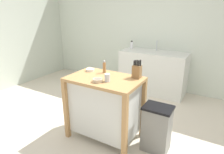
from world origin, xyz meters
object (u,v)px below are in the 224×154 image
bowl_ceramic_wide (90,70)px  bottle_dish_soap (132,45)px  drinking_cup (107,78)px  pepper_grinder (104,67)px  kitchen_island (105,105)px  sink_faucet (157,46)px  trash_bin (157,128)px  bowl_ceramic_small (98,80)px  knife_block (137,71)px

bowl_ceramic_wide → bottle_dish_soap: bottle_dish_soap is taller
drinking_cup → pepper_grinder: size_ratio=0.57×
kitchen_island → sink_faucet: (0.02, 2.09, 0.51)m
pepper_grinder → trash_bin: pepper_grinder is taller
sink_faucet → drinking_cup: bearing=-87.6°
bowl_ceramic_wide → bottle_dish_soap: bearing=96.6°
bowl_ceramic_wide → sink_faucet: size_ratio=0.56×
kitchen_island → drinking_cup: size_ratio=9.64×
bowl_ceramic_small → bowl_ceramic_wide: bowl_ceramic_small is taller
drinking_cup → sink_faucet: 2.19m
trash_bin → drinking_cup: bearing=-162.4°
kitchen_island → drinking_cup: (0.11, -0.10, 0.45)m
kitchen_island → sink_faucet: size_ratio=4.48×
bowl_ceramic_wide → drinking_cup: size_ratio=1.21×
bowl_ceramic_wide → knife_block: bearing=5.6°
drinking_cup → trash_bin: 0.92m
bowl_ceramic_small → bottle_dish_soap: size_ratio=0.72×
trash_bin → kitchen_island: bearing=-172.6°
knife_block → trash_bin: bearing=-18.6°
drinking_cup → kitchen_island: bearing=136.7°
drinking_cup → pepper_grinder: 0.37m
sink_faucet → kitchen_island: bearing=-90.4°
bowl_ceramic_small → pepper_grinder: 0.39m
bowl_ceramic_small → kitchen_island: bearing=93.7°
knife_block → bowl_ceramic_small: knife_block is taller
kitchen_island → trash_bin: bearing=7.4°
pepper_grinder → bottle_dish_soap: bearing=103.4°
bowl_ceramic_wide → trash_bin: (1.08, -0.05, -0.61)m
sink_faucet → bottle_dish_soap: (-0.58, -0.04, -0.03)m
kitchen_island → bottle_dish_soap: bottle_dish_soap is taller
sink_faucet → bowl_ceramic_wide: bearing=-100.5°
bowl_ceramic_small → sink_faucet: 2.26m
knife_block → bowl_ceramic_wide: bearing=-174.4°
bowl_ceramic_wide → pepper_grinder: pepper_grinder is taller
trash_bin → knife_block: bearing=161.4°
sink_faucet → pepper_grinder: bearing=-94.0°
knife_block → kitchen_island: bearing=-149.8°
trash_bin → bottle_dish_soap: size_ratio=3.60×
knife_block → bowl_ceramic_small: size_ratio=1.98×
drinking_cup → pepper_grinder: (-0.23, 0.29, 0.03)m
bowl_ceramic_wide → sink_faucet: (0.36, 1.94, 0.09)m
drinking_cup → sink_faucet: size_ratio=0.46×
knife_block → pepper_grinder: 0.49m
drinking_cup → bottle_dish_soap: size_ratio=0.58×
kitchen_island → knife_block: bearing=30.2°
trash_bin → bowl_ceramic_small: bearing=-159.4°
pepper_grinder → knife_block: bearing=4.0°
kitchen_island → knife_block: knife_block is taller
knife_block → bottle_dish_soap: bearing=117.1°
drinking_cup → knife_block: bearing=50.4°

